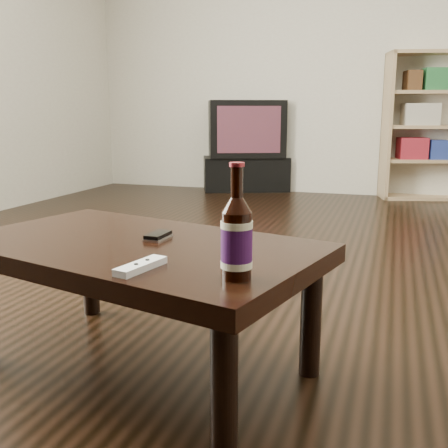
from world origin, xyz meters
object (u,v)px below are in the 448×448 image
(tv, at_px, (246,129))
(coffee_table, at_px, (137,259))
(bookshelf, at_px, (423,124))
(phone, at_px, (158,236))
(tv_stand, at_px, (246,173))
(beer_bottle, at_px, (237,239))
(remote, at_px, (141,266))

(tv, relative_size, coffee_table, 0.73)
(bookshelf, relative_size, phone, 12.79)
(tv_stand, relative_size, tv, 0.98)
(coffee_table, distance_m, beer_bottle, 0.48)
(beer_bottle, height_order, remote, beer_bottle)
(tv, height_order, remote, tv)
(beer_bottle, distance_m, remote, 0.26)
(remote, bearing_deg, coffee_table, 131.92)
(tv_stand, xyz_separation_m, tv, (0.00, -0.00, 0.45))
(tv_stand, distance_m, tv, 0.45)
(phone, bearing_deg, beer_bottle, -39.67)
(tv, distance_m, phone, 3.84)
(phone, bearing_deg, coffee_table, -123.58)
(tv, relative_size, beer_bottle, 3.25)
(coffee_table, bearing_deg, phone, 54.41)
(coffee_table, relative_size, remote, 7.27)
(coffee_table, bearing_deg, beer_bottle, -32.27)
(bookshelf, height_order, phone, bookshelf)
(tv_stand, bearing_deg, coffee_table, -101.26)
(beer_bottle, bearing_deg, bookshelf, 82.35)
(coffee_table, bearing_deg, tv_stand, 100.93)
(bookshelf, distance_m, phone, 3.87)
(beer_bottle, height_order, phone, beer_bottle)
(remote, bearing_deg, bookshelf, 91.19)
(beer_bottle, bearing_deg, remote, -178.39)
(tv_stand, relative_size, coffee_table, 0.72)
(tv_stand, xyz_separation_m, bookshelf, (1.66, -0.00, 0.51))
(bookshelf, relative_size, remote, 8.04)
(tv, xyz_separation_m, bookshelf, (1.66, -0.00, 0.06))
(phone, height_order, remote, remote)
(coffee_table, bearing_deg, tv, 100.93)
(phone, bearing_deg, tv_stand, 103.75)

